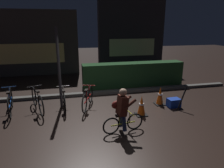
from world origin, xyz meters
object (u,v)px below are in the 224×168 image
Objects in this scene: parked_bike_left_mid at (37,100)px; cyclist at (122,110)px; street_post at (59,69)px; closed_umbrella at (182,98)px; parked_bike_leftmost at (10,102)px; parked_bike_center_left at (64,99)px; blue_crate at (174,103)px; traffic_cone_near at (141,106)px; traffic_cone_far at (160,96)px; parked_bike_center_right at (88,98)px.

parked_bike_left_mid is 1.33× the size of cyclist.
street_post reaches higher than closed_umbrella.
parked_bike_leftmost reaches higher than parked_bike_center_left.
cyclist reaches higher than parked_bike_left_mid.
parked_bike_center_left reaches higher than blue_crate.
parked_bike_leftmost is 1.10× the size of parked_bike_center_left.
parked_bike_center_left is (0.88, 0.07, -0.03)m from parked_bike_left_mid.
closed_umbrella is (1.53, 0.15, 0.08)m from traffic_cone_near.
blue_crate is at bearing -12.97° from street_post.
traffic_cone_far is 0.53m from blue_crate.
street_post is 3.04m from traffic_cone_near.
parked_bike_left_mid is 3.15m from cyclist.
traffic_cone_near is 1.54m from closed_umbrella.
street_post is at bearing 145.16° from closed_umbrella.
parked_bike_center_left is at bearing 98.45° from parked_bike_center_right.
parked_bike_left_mid is 1.08× the size of parked_bike_center_right.
traffic_cone_far is at bearing 31.27° from cyclist.
parked_bike_left_mid reaches higher than traffic_cone_near.
cyclist is at bearing -139.72° from traffic_cone_far.
closed_umbrella is (3.16, -0.88, 0.06)m from parked_bike_center_right.
parked_bike_center_left is at bearing 172.23° from traffic_cone_far.
parked_bike_center_right is at bearing 173.04° from traffic_cone_far.
street_post is 2.22× the size of cyclist.
traffic_cone_near is at bearing -116.19° from parked_bike_leftmost.
closed_umbrella is at bearing -57.54° from blue_crate.
parked_bike_leftmost is at bearing 174.83° from traffic_cone_far.
traffic_cone_near is at bearing 166.53° from closed_umbrella.
parked_bike_left_mid is at bearing -104.76° from parked_bike_leftmost.
street_post is 1.41m from parked_bike_center_right.
parked_bike_leftmost is 2.57× the size of traffic_cone_far.
parked_bike_leftmost is 5.81m from closed_umbrella.
blue_crate is at bearing -39.06° from traffic_cone_far.
parked_bike_center_left is (0.10, -0.12, -1.05)m from street_post.
parked_bike_center_left is 2.40× the size of traffic_cone_near.
traffic_cone_near is 0.77× the size of closed_umbrella.
cyclist is (-0.89, -0.88, 0.31)m from traffic_cone_near.
traffic_cone_near is 1.22m from traffic_cone_far.
parked_bike_center_right is (1.69, -0.08, -0.02)m from parked_bike_left_mid.
parked_bike_center_right is 3.07m from blue_crate.
parked_bike_leftmost reaches higher than blue_crate.
street_post is at bearing 167.03° from blue_crate.
parked_bike_center_left reaches higher than traffic_cone_near.
parked_bike_left_mid reaches higher than parked_bike_center_left.
parked_bike_leftmost reaches higher than traffic_cone_near.
parked_bike_leftmost is at bearing 164.20° from traffic_cone_near.
parked_bike_center_right reaches higher than blue_crate.
traffic_cone_near is at bearing -163.79° from blue_crate.
parked_bike_left_mid is at bearing 149.67° from closed_umbrella.
cyclist reaches higher than parked_bike_center_right.
cyclist is (-1.88, -1.59, 0.30)m from traffic_cone_far.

